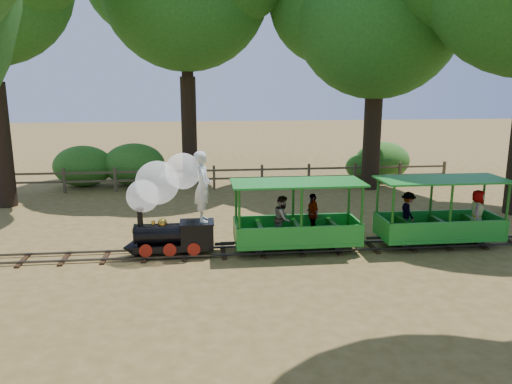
{
  "coord_description": "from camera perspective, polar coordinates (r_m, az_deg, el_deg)",
  "views": [
    {
      "loc": [
        -1.54,
        -12.35,
        4.37
      ],
      "look_at": [
        -0.09,
        0.5,
        1.51
      ],
      "focal_mm": 35.0,
      "sensor_mm": 36.0,
      "label": 1
    }
  ],
  "objects": [
    {
      "name": "ground",
      "position": [
        13.19,
        0.65,
        -6.89
      ],
      "size": [
        90.0,
        90.0,
        0.0
      ],
      "primitive_type": "plane",
      "color": "olive",
      "rests_on": "ground"
    },
    {
      "name": "track",
      "position": [
        13.17,
        0.65,
        -6.61
      ],
      "size": [
        22.0,
        1.0,
        0.1
      ],
      "color": "#3F3D3A",
      "rests_on": "ground"
    },
    {
      "name": "locomotive",
      "position": [
        12.76,
        -9.94,
        -0.51
      ],
      "size": [
        2.33,
        1.1,
        2.74
      ],
      "color": "black",
      "rests_on": "ground"
    },
    {
      "name": "carriage_front",
      "position": [
        13.11,
        4.62,
        -3.58
      ],
      "size": [
        3.4,
        1.39,
        1.77
      ],
      "color": "#1E8B27",
      "rests_on": "track"
    },
    {
      "name": "carriage_rear",
      "position": [
        14.39,
        20.23,
        -2.84
      ],
      "size": [
        3.4,
        1.39,
        1.77
      ],
      "color": "#1E8B27",
      "rests_on": "track"
    },
    {
      "name": "oak_ne",
      "position": [
        21.34,
        13.66,
        20.1
      ],
      "size": [
        8.29,
        7.3,
        10.31
      ],
      "color": "#2D2116",
      "rests_on": "ground"
    },
    {
      "name": "fence",
      "position": [
        20.76,
        -2.06,
        1.93
      ],
      "size": [
        18.1,
        0.1,
        1.0
      ],
      "color": "brown",
      "rests_on": "ground"
    },
    {
      "name": "shrub_west",
      "position": [
        22.49,
        -19.15,
        2.82
      ],
      "size": [
        2.51,
        1.93,
        1.74
      ],
      "primitive_type": "ellipsoid",
      "color": "#2D6B1E",
      "rests_on": "ground"
    },
    {
      "name": "shrub_mid_w",
      "position": [
        22.11,
        -13.74,
        3.09
      ],
      "size": [
        2.61,
        2.01,
        1.81
      ],
      "primitive_type": "ellipsoid",
      "color": "#2D6B1E",
      "rests_on": "ground"
    },
    {
      "name": "shrub_mid_e",
      "position": [
        23.19,
        12.33,
        2.85
      ],
      "size": [
        1.77,
        1.36,
        1.23
      ],
      "primitive_type": "ellipsoid",
      "color": "#2D6B1E",
      "rests_on": "ground"
    },
    {
      "name": "shrub_east",
      "position": [
        23.42,
        14.24,
        3.47
      ],
      "size": [
        2.49,
        1.92,
        1.73
      ],
      "primitive_type": "ellipsoid",
      "color": "#2D6B1E",
      "rests_on": "ground"
    }
  ]
}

